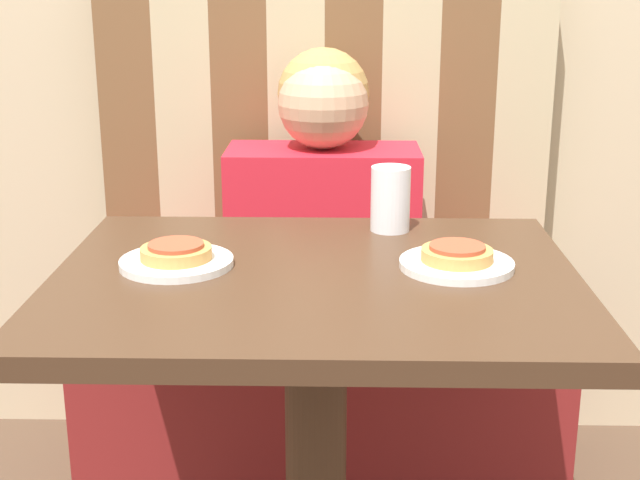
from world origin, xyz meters
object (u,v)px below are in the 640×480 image
object	(u,v)px
pizza_left	(176,252)
pizza_right	(457,254)
plate_left	(177,262)
plate_right	(457,264)
person	(323,192)
drinking_cup	(390,199)

from	to	relation	value
pizza_left	pizza_right	size ratio (longest dim) A/B	1.00
pizza_left	plate_left	bearing A→B (deg)	172.87
plate_right	person	bearing A→B (deg)	110.76
drinking_cup	person	bearing A→B (deg)	108.87
pizza_left	drinking_cup	distance (m)	0.41
plate_left	plate_right	size ratio (longest dim) A/B	1.00
plate_right	drinking_cup	world-z (taller)	drinking_cup
person	plate_right	distance (m)	0.62
plate_left	pizza_left	bearing A→B (deg)	-7.13
plate_right	drinking_cup	distance (m)	0.24
plate_right	pizza_right	world-z (taller)	pizza_right
person	pizza_right	distance (m)	0.62
pizza_left	drinking_cup	xyz separation A→B (m)	(0.35, 0.21, 0.03)
plate_right	pizza_left	bearing A→B (deg)	-180.00
plate_left	pizza_right	world-z (taller)	pizza_right
plate_left	pizza_left	distance (m)	0.02
plate_left	pizza_left	world-z (taller)	pizza_left
pizza_right	drinking_cup	distance (m)	0.23
person	pizza_left	bearing A→B (deg)	-110.76
plate_left	pizza_right	bearing A→B (deg)	-0.00
plate_right	drinking_cup	bearing A→B (deg)	113.99
person	plate_right	world-z (taller)	person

